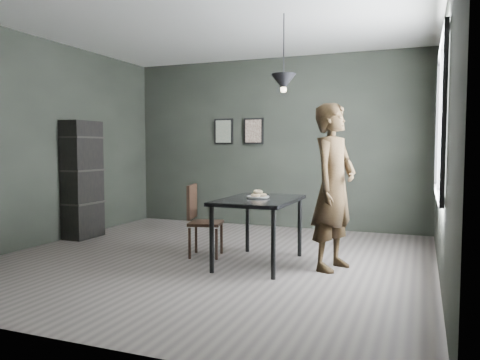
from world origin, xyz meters
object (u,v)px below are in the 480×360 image
(woman, at_px, (334,187))
(shelf_unit, at_px, (83,180))
(cafe_table, at_px, (259,205))
(wood_chair, at_px, (199,216))
(white_plate, at_px, (258,197))
(pendant_lamp, at_px, (283,82))

(woman, relative_size, shelf_unit, 1.05)
(cafe_table, distance_m, wood_chair, 0.83)
(shelf_unit, bearing_deg, white_plate, -9.34)
(cafe_table, distance_m, white_plate, 0.10)
(cafe_table, distance_m, woman, 0.86)
(cafe_table, bearing_deg, white_plate, 121.27)
(white_plate, xyz_separation_m, wood_chair, (-0.78, 0.06, -0.26))
(woman, xyz_separation_m, pendant_lamp, (-0.57, 0.01, 1.15))
(cafe_table, relative_size, white_plate, 5.22)
(pendant_lamp, bearing_deg, cafe_table, -158.20)
(white_plate, height_order, wood_chair, wood_chair)
(white_plate, bearing_deg, shelf_unit, 170.22)
(shelf_unit, bearing_deg, wood_chair, -11.17)
(white_plate, bearing_deg, pendant_lamp, 11.76)
(wood_chair, xyz_separation_m, shelf_unit, (-2.12, 0.43, 0.36))
(shelf_unit, distance_m, pendant_lamp, 3.42)
(cafe_table, xyz_separation_m, woman, (0.82, 0.09, 0.23))
(wood_chair, bearing_deg, shelf_unit, 155.32)
(wood_chair, relative_size, shelf_unit, 0.51)
(shelf_unit, bearing_deg, woman, -6.40)
(cafe_table, bearing_deg, shelf_unit, 169.50)
(woman, bearing_deg, cafe_table, 114.12)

